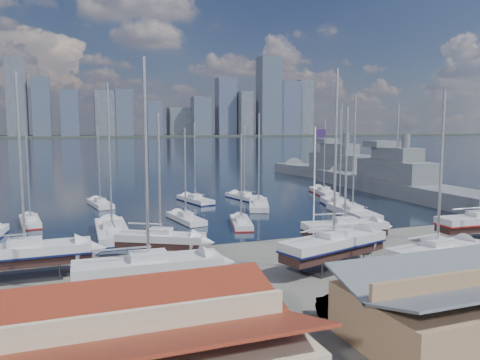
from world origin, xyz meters
name	(u,v)px	position (x,y,z in m)	size (l,w,h in m)	color
ground	(316,265)	(0.00, -10.00, 0.00)	(1400.00, 1400.00, 0.00)	#605E59
water	(97,145)	(0.00, 300.00, -0.15)	(1400.00, 600.00, 0.40)	#19283A
far_shore	(83,136)	(0.00, 560.00, 1.10)	(1400.00, 80.00, 2.20)	#2D332D
skyline	(76,105)	(-7.83, 553.76, 39.09)	(639.14, 43.80, 107.69)	#475166
shed_red	(141,354)	(-18.00, -26.00, 2.32)	(14.70, 9.45, 4.51)	#BFB293
shed_grey	(455,304)	(0.00, -26.00, 2.15)	(12.60, 8.40, 4.17)	#8C6B4C
sailboat_cradle_0	(25,254)	(-24.23, -5.16, 2.11)	(10.37, 2.91, 16.70)	#2D2D33
sailboat_cradle_1	(149,269)	(-15.51, -12.91, 2.13)	(10.78, 3.30, 17.19)	#2D2D33
sailboat_cradle_2	(161,239)	(-12.85, -3.56, 1.96)	(8.31, 6.08, 13.65)	#2D2D33
sailboat_cradle_3	(334,245)	(0.80, -11.55, 2.13)	(11.12, 5.87, 17.21)	#2D2D33
sailboat_cradle_4	(345,228)	(6.00, -5.29, 2.00)	(9.02, 3.68, 14.43)	#2D2D33
sailboat_cradle_5	(437,253)	(7.69, -16.41, 2.04)	(9.73, 3.93, 15.33)	#2D2D33
sailboat_cradle_6	(479,222)	(21.14, -8.30, 2.07)	(10.05, 3.24, 16.05)	#2D2D33
sailboat_moored_1	(30,222)	(-25.43, 18.22, 0.31)	(3.22, 8.20, 11.94)	black
sailboat_moored_2	(100,204)	(-16.07, 29.36, 0.32)	(3.76, 8.94, 13.09)	black
sailboat_moored_3	(112,234)	(-16.24, 7.82, 0.31)	(3.65, 12.15, 18.06)	black
sailboat_moored_4	(186,219)	(-6.39, 12.95, 0.32)	(3.63, 8.77, 12.84)	black
sailboat_moored_5	(195,201)	(-1.13, 27.91, 0.31)	(4.40, 9.50, 13.70)	black
sailboat_moored_6	(241,223)	(-0.45, 8.04, 0.31)	(4.28, 8.40, 12.09)	black
sailboat_moored_7	(259,206)	(6.63, 19.30, 0.32)	(6.27, 10.37, 15.15)	black
sailboat_moored_8	(244,198)	(7.59, 27.88, 0.31)	(4.27, 9.27, 13.37)	black
sailboat_moored_9	(353,214)	(16.43, 8.72, 0.32)	(4.98, 11.90, 17.42)	black
sailboat_moored_10	(339,206)	(18.20, 14.83, 0.31)	(5.81, 11.57, 16.66)	black
sailboat_moored_11	(324,193)	(23.37, 28.28, 0.31)	(4.88, 10.28, 14.83)	black
naval_ship_east	(395,185)	(36.19, 24.29, 1.67)	(9.98, 48.53, 18.34)	#595C62
naval_ship_west	(339,172)	(39.77, 49.19, 1.66)	(13.31, 46.15, 18.10)	#595C62
car_a	(236,322)	(-11.60, -20.72, 0.71)	(1.67, 4.15, 1.42)	gray
car_b	(349,306)	(-3.82, -21.02, 0.71)	(1.49, 4.28, 1.41)	gray
car_c	(450,292)	(4.56, -21.06, 0.67)	(2.21, 4.80, 1.33)	gray
flagpole	(315,185)	(0.14, -9.33, 7.18)	(1.10, 0.12, 12.42)	white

